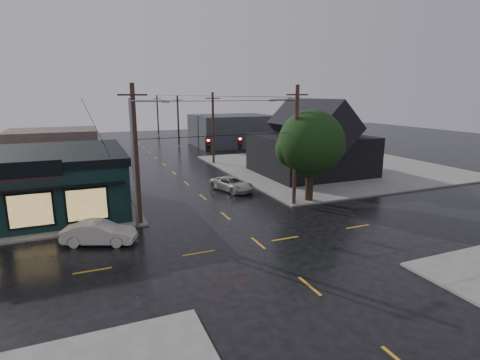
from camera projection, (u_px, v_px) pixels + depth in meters
name	position (u px, v px, depth m)	size (l,w,h in m)	color
ground_plane	(258.00, 243.00, 24.15)	(160.00, 160.00, 0.00)	black
sidewalk_ne	(329.00, 166.00, 49.64)	(28.00, 28.00, 0.15)	#65635E
pizza_shop	(17.00, 183.00, 29.56)	(16.30, 12.34, 4.90)	black
ne_building	(312.00, 137.00, 44.08)	(12.60, 11.60, 8.75)	black
corner_tree	(311.00, 144.00, 32.42)	(5.79, 5.79, 7.99)	black
utility_pole_nw	(141.00, 225.00, 27.55)	(2.00, 0.32, 10.15)	black
utility_pole_ne	(294.00, 205.00, 32.44)	(2.00, 0.32, 10.15)	black
utility_pole_far_a	(214.00, 164.00, 51.77)	(2.00, 0.32, 9.65)	black
utility_pole_far_b	(179.00, 146.00, 69.74)	(2.00, 0.32, 9.15)	black
utility_pole_far_c	(159.00, 135.00, 87.72)	(2.00, 0.32, 9.15)	black
span_signal_assembly	(224.00, 143.00, 28.75)	(13.00, 0.48, 1.23)	black
streetlight_nw	(138.00, 228.00, 26.80)	(5.40, 0.30, 9.15)	gray
streetlight_ne	(294.00, 202.00, 33.26)	(5.40, 0.30, 9.15)	gray
bg_building_west	(53.00, 145.00, 54.34)	(12.00, 10.00, 4.40)	#41342F
bg_building_east	(232.00, 130.00, 70.00)	(14.00, 12.00, 5.60)	#2B2C31
sedan_cream	(99.00, 233.00, 23.89)	(1.58, 4.52, 1.49)	beige
suv_silver	(232.00, 184.00, 37.11)	(2.30, 4.99, 1.39)	#A4A097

